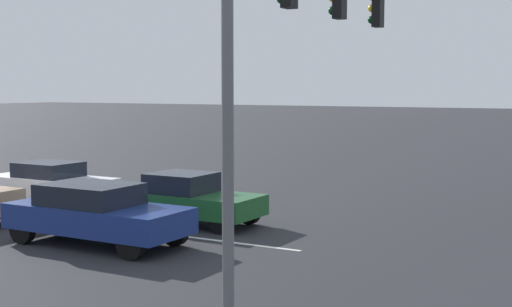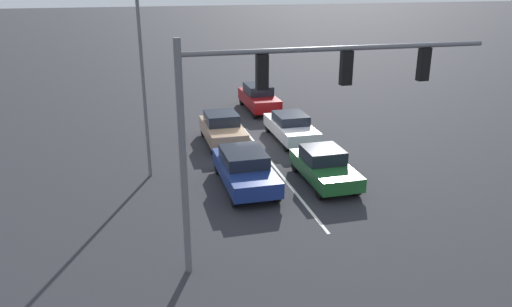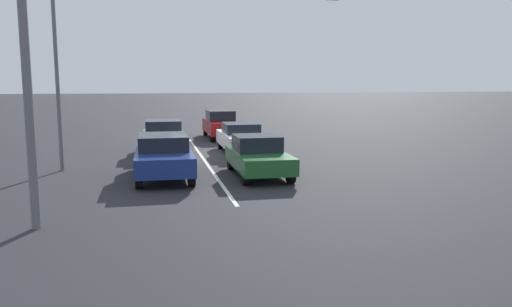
{
  "view_description": "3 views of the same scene",
  "coord_description": "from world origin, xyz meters",
  "px_view_note": "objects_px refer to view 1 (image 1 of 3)",
  "views": [
    {
      "loc": [
        14.77,
        17.03,
        3.82
      ],
      "look_at": [
        -1.47,
        7.84,
        2.09
      ],
      "focal_mm": 50.0,
      "sensor_mm": 36.0,
      "label": 1
    },
    {
      "loc": [
        6.11,
        23.63,
        8.23
      ],
      "look_at": [
        1.31,
        5.14,
        1.35
      ],
      "focal_mm": 35.0,
      "sensor_mm": 36.0,
      "label": 2
    },
    {
      "loc": [
        2.25,
        22.72,
        3.34
      ],
      "look_at": [
        -1.03,
        7.46,
        1.07
      ],
      "focal_mm": 35.0,
      "sensor_mm": 36.0,
      "label": 3
    }
  ],
  "objects_px": {
    "car_darkgreen_leftlane_front": "(188,199)",
    "car_navy_midlane_front": "(96,213)",
    "traffic_signal_gantry": "(303,27)",
    "car_white_leftlane_second": "(51,183)"
  },
  "relations": [
    {
      "from": "car_darkgreen_leftlane_front",
      "to": "car_navy_midlane_front",
      "type": "relative_size",
      "value": 0.89
    },
    {
      "from": "car_navy_midlane_front",
      "to": "car_white_leftlane_second",
      "type": "height_order",
      "value": "car_navy_midlane_front"
    },
    {
      "from": "car_navy_midlane_front",
      "to": "traffic_signal_gantry",
      "type": "height_order",
      "value": "traffic_signal_gantry"
    },
    {
      "from": "car_navy_midlane_front",
      "to": "car_white_leftlane_second",
      "type": "relative_size",
      "value": 1.04
    },
    {
      "from": "car_white_leftlane_second",
      "to": "traffic_signal_gantry",
      "type": "bearing_deg",
      "value": 70.24
    },
    {
      "from": "car_navy_midlane_front",
      "to": "car_darkgreen_leftlane_front",
      "type": "bearing_deg",
      "value": 172.93
    },
    {
      "from": "car_darkgreen_leftlane_front",
      "to": "car_white_leftlane_second",
      "type": "bearing_deg",
      "value": -94.37
    },
    {
      "from": "car_darkgreen_leftlane_front",
      "to": "car_navy_midlane_front",
      "type": "bearing_deg",
      "value": -7.07
    },
    {
      "from": "car_darkgreen_leftlane_front",
      "to": "traffic_signal_gantry",
      "type": "bearing_deg",
      "value": 56.23
    },
    {
      "from": "car_navy_midlane_front",
      "to": "traffic_signal_gantry",
      "type": "xyz_separation_m",
      "value": [
        0.2,
        5.65,
        4.22
      ]
    }
  ]
}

